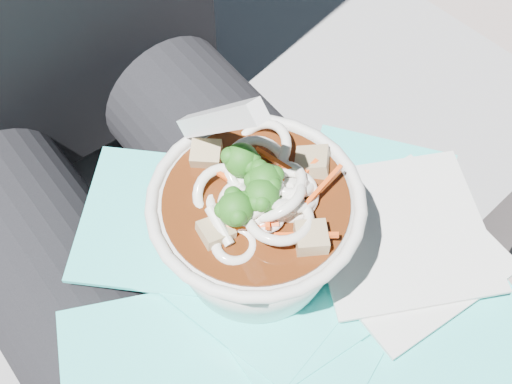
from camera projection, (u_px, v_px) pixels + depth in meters
stone_ledge at (160, 315)px, 0.95m from camera, size 1.05×0.60×0.47m
lap at (213, 300)px, 0.63m from camera, size 0.34×0.48×0.14m
person_body at (154, 217)px, 0.65m from camera, size 0.34×0.94×1.01m
plastic_bag at (293, 290)px, 0.55m from camera, size 0.39×0.39×0.01m
napkins at (401, 241)px, 0.56m from camera, size 0.18×0.18×0.01m
udon_bowl at (256, 221)px, 0.51m from camera, size 0.19×0.19×0.19m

